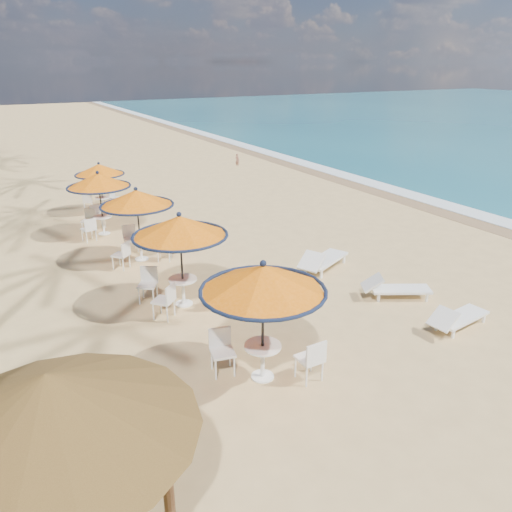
{
  "coord_description": "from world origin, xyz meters",
  "views": [
    {
      "loc": [
        -9.12,
        -8.04,
        6.18
      ],
      "look_at": [
        -2.95,
        3.12,
        1.2
      ],
      "focal_mm": 35.0,
      "sensor_mm": 36.0,
      "label": 1
    }
  ],
  "objects_px": {
    "station_2": "(137,207)",
    "palapa": "(51,405)",
    "lounger_near": "(457,318)",
    "station_3": "(97,188)",
    "station_1": "(179,239)",
    "station_4": "(100,174)",
    "lounger_far": "(322,260)",
    "station_0": "(263,290)",
    "lounger_mid": "(394,288)"
  },
  "relations": [
    {
      "from": "station_0",
      "to": "lounger_mid",
      "type": "relative_size",
      "value": 1.36
    },
    {
      "from": "station_2",
      "to": "lounger_near",
      "type": "bearing_deg",
      "value": -56.86
    },
    {
      "from": "station_3",
      "to": "palapa",
      "type": "relative_size",
      "value": 0.67
    },
    {
      "from": "station_0",
      "to": "station_2",
      "type": "height_order",
      "value": "station_0"
    },
    {
      "from": "station_1",
      "to": "lounger_near",
      "type": "height_order",
      "value": "station_1"
    },
    {
      "from": "station_3",
      "to": "lounger_far",
      "type": "xyz_separation_m",
      "value": [
        5.25,
        -7.05,
        -1.43
      ]
    },
    {
      "from": "station_2",
      "to": "lounger_mid",
      "type": "xyz_separation_m",
      "value": [
        5.3,
        -6.28,
        -1.49
      ]
    },
    {
      "from": "lounger_far",
      "to": "station_1",
      "type": "bearing_deg",
      "value": 156.31
    },
    {
      "from": "station_3",
      "to": "lounger_near",
      "type": "relative_size",
      "value": 1.28
    },
    {
      "from": "lounger_near",
      "to": "lounger_far",
      "type": "distance_m",
      "value": 4.67
    },
    {
      "from": "lounger_far",
      "to": "palapa",
      "type": "height_order",
      "value": "palapa"
    },
    {
      "from": "station_1",
      "to": "lounger_far",
      "type": "distance_m",
      "value": 4.98
    },
    {
      "from": "lounger_far",
      "to": "lounger_near",
      "type": "bearing_deg",
      "value": -106.35
    },
    {
      "from": "station_1",
      "to": "lounger_near",
      "type": "bearing_deg",
      "value": -39.56
    },
    {
      "from": "station_4",
      "to": "lounger_mid",
      "type": "xyz_separation_m",
      "value": [
        5.05,
        -12.75,
        -1.35
      ]
    },
    {
      "from": "lounger_near",
      "to": "station_1",
      "type": "bearing_deg",
      "value": 133.45
    },
    {
      "from": "station_1",
      "to": "palapa",
      "type": "relative_size",
      "value": 0.72
    },
    {
      "from": "lounger_near",
      "to": "lounger_mid",
      "type": "distance_m",
      "value": 2.05
    },
    {
      "from": "station_2",
      "to": "lounger_near",
      "type": "xyz_separation_m",
      "value": [
        5.44,
        -8.33,
        -1.5
      ]
    },
    {
      "from": "station_2",
      "to": "station_4",
      "type": "distance_m",
      "value": 6.48
    },
    {
      "from": "station_4",
      "to": "lounger_far",
      "type": "distance_m",
      "value": 11.2
    },
    {
      "from": "station_0",
      "to": "station_4",
      "type": "xyz_separation_m",
      "value": [
        0.01,
        14.25,
        -0.35
      ]
    },
    {
      "from": "station_2",
      "to": "station_3",
      "type": "relative_size",
      "value": 1.01
    },
    {
      "from": "station_0",
      "to": "lounger_near",
      "type": "bearing_deg",
      "value": -6.03
    },
    {
      "from": "station_3",
      "to": "palapa",
      "type": "xyz_separation_m",
      "value": [
        -3.4,
        -13.26,
        0.53
      ]
    },
    {
      "from": "station_0",
      "to": "station_4",
      "type": "distance_m",
      "value": 14.26
    },
    {
      "from": "station_0",
      "to": "palapa",
      "type": "distance_m",
      "value": 4.7
    },
    {
      "from": "station_4",
      "to": "palapa",
      "type": "xyz_separation_m",
      "value": [
        -4.18,
        -16.39,
        0.65
      ]
    },
    {
      "from": "station_2",
      "to": "palapa",
      "type": "distance_m",
      "value": 10.68
    },
    {
      "from": "station_3",
      "to": "lounger_mid",
      "type": "relative_size",
      "value": 1.25
    },
    {
      "from": "station_1",
      "to": "lounger_mid",
      "type": "bearing_deg",
      "value": -24.74
    },
    {
      "from": "station_0",
      "to": "lounger_far",
      "type": "bearing_deg",
      "value": 42.28
    },
    {
      "from": "station_2",
      "to": "lounger_far",
      "type": "xyz_separation_m",
      "value": [
        4.72,
        -3.71,
        -1.45
      ]
    },
    {
      "from": "station_2",
      "to": "station_1",
      "type": "bearing_deg",
      "value": -90.05
    },
    {
      "from": "station_2",
      "to": "palapa",
      "type": "relative_size",
      "value": 0.68
    },
    {
      "from": "station_1",
      "to": "station_4",
      "type": "relative_size",
      "value": 1.19
    },
    {
      "from": "palapa",
      "to": "station_1",
      "type": "bearing_deg",
      "value": 57.2
    },
    {
      "from": "station_1",
      "to": "lounger_near",
      "type": "relative_size",
      "value": 1.37
    },
    {
      "from": "lounger_far",
      "to": "palapa",
      "type": "relative_size",
      "value": 0.62
    },
    {
      "from": "station_3",
      "to": "lounger_mid",
      "type": "height_order",
      "value": "station_3"
    },
    {
      "from": "station_1",
      "to": "palapa",
      "type": "bearing_deg",
      "value": -122.8
    },
    {
      "from": "lounger_mid",
      "to": "palapa",
      "type": "xyz_separation_m",
      "value": [
        -9.23,
        -3.64,
        2.0
      ]
    },
    {
      "from": "station_4",
      "to": "lounger_near",
      "type": "distance_m",
      "value": 15.74
    },
    {
      "from": "lounger_near",
      "to": "lounger_far",
      "type": "bearing_deg",
      "value": 91.81
    },
    {
      "from": "palapa",
      "to": "station_0",
      "type": "bearing_deg",
      "value": 27.13
    },
    {
      "from": "station_2",
      "to": "lounger_far",
      "type": "height_order",
      "value": "station_2"
    },
    {
      "from": "lounger_near",
      "to": "station_3",
      "type": "bearing_deg",
      "value": 110.07
    },
    {
      "from": "station_4",
      "to": "lounger_far",
      "type": "height_order",
      "value": "station_4"
    },
    {
      "from": "station_0",
      "to": "station_1",
      "type": "bearing_deg",
      "value": 93.67
    },
    {
      "from": "lounger_near",
      "to": "station_4",
      "type": "bearing_deg",
      "value": 102.31
    }
  ]
}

